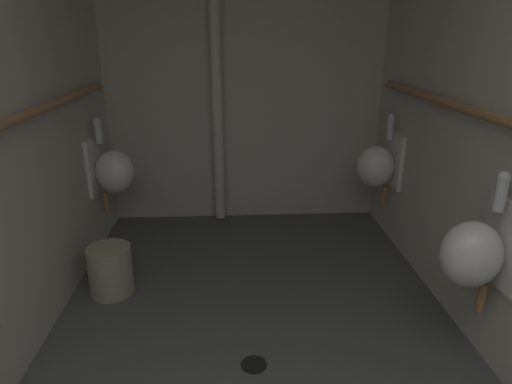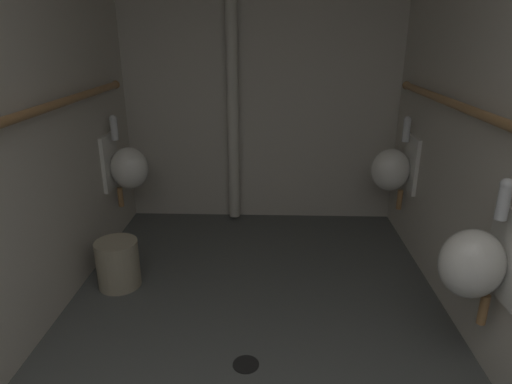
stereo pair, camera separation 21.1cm
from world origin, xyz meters
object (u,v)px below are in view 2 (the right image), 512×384
(floor_drain, at_px, (246,364))
(urinal_left_mid, at_px, (127,167))
(urinal_right_mid, at_px, (476,262))
(urinal_right_far, at_px, (393,169))
(waste_bin, at_px, (118,264))
(standpipe_back_wall, at_px, (232,74))

(floor_drain, bearing_deg, urinal_left_mid, 125.12)
(floor_drain, bearing_deg, urinal_right_mid, -0.42)
(urinal_right_far, height_order, floor_drain, urinal_right_far)
(floor_drain, height_order, waste_bin, waste_bin)
(urinal_right_far, bearing_deg, urinal_left_mid, -179.40)
(waste_bin, bearing_deg, floor_drain, -39.29)
(standpipe_back_wall, distance_m, floor_drain, 2.36)
(floor_drain, bearing_deg, standpipe_back_wall, 96.32)
(urinal_right_mid, xyz_separation_m, standpipe_back_wall, (-1.30, 1.96, 0.68))
(waste_bin, bearing_deg, urinal_left_mid, 99.37)
(urinal_left_mid, xyz_separation_m, floor_drain, (1.03, -1.47, -0.64))
(floor_drain, relative_size, waste_bin, 0.42)
(urinal_left_mid, distance_m, standpipe_back_wall, 1.17)
(standpipe_back_wall, xyz_separation_m, floor_drain, (0.22, -1.95, -1.31))
(waste_bin, bearing_deg, urinal_right_mid, -20.70)
(urinal_left_mid, bearing_deg, waste_bin, -80.63)
(urinal_right_far, xyz_separation_m, standpipe_back_wall, (-1.30, 0.45, 0.68))
(urinal_right_mid, relative_size, urinal_right_far, 1.00)
(urinal_left_mid, xyz_separation_m, standpipe_back_wall, (0.82, 0.48, 0.68))
(urinal_left_mid, bearing_deg, urinal_right_mid, -34.86)
(urinal_left_mid, relative_size, floor_drain, 5.39)
(standpipe_back_wall, bearing_deg, urinal_left_mid, -149.77)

